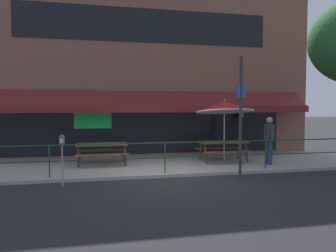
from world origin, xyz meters
TOP-DOWN VIEW (x-y plane):
  - ground_plane at (0.00, 0.00)m, footprint 120.00×120.00m
  - patio_deck at (0.00, 2.00)m, footprint 15.00×4.00m
  - restaurant_building at (0.00, 4.23)m, footprint 15.00×1.60m
  - patio_railing at (0.00, 0.30)m, footprint 13.84×0.04m
  - picnic_table_left at (-1.92, 2.20)m, footprint 1.80×1.42m
  - picnic_table_centre at (2.60, 1.97)m, footprint 1.80×1.42m
  - patio_umbrella_centre at (2.60, 1.87)m, footprint 2.14×2.14m
  - pedestrian_walking at (3.98, 1.01)m, footprint 0.27×0.62m
  - parking_meter_near at (-3.01, -0.49)m, footprint 0.15×0.16m
  - street_sign_pole at (2.19, -0.45)m, footprint 0.28×0.09m

SIDE VIEW (x-z plane):
  - ground_plane at x=0.00m, z-range 0.00..0.00m
  - patio_deck at x=0.00m, z-range 0.00..0.10m
  - picnic_table_left at x=-1.92m, z-range 0.33..1.08m
  - picnic_table_centre at x=2.60m, z-range 0.33..1.08m
  - patio_railing at x=0.00m, z-range 0.32..1.28m
  - pedestrian_walking at x=3.98m, z-range 0.20..1.91m
  - parking_meter_near at x=-3.01m, z-range 0.44..1.86m
  - street_sign_pole at x=2.19m, z-range 0.06..3.75m
  - patio_umbrella_centre at x=2.60m, z-range 0.98..3.38m
  - restaurant_building at x=0.00m, z-range -0.03..7.90m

